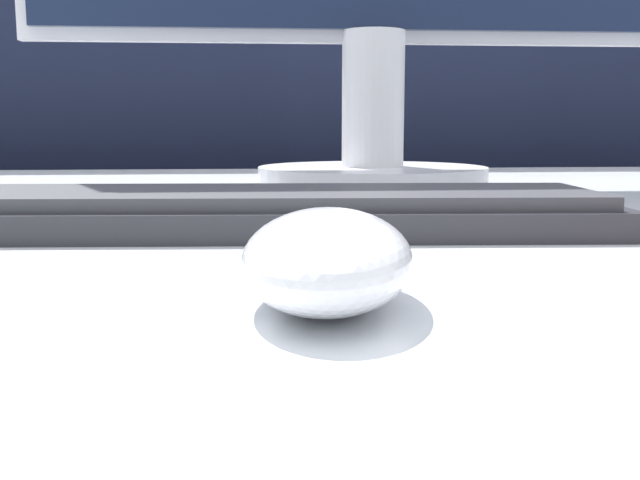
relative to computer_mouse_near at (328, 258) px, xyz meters
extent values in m
cube|color=black|center=(-0.08, 0.93, -0.19)|extent=(5.00, 0.03, 1.12)
ellipsoid|color=white|center=(0.00, 0.00, 0.00)|extent=(0.07, 0.11, 0.03)
cube|color=#28282D|center=(-0.02, 0.19, -0.01)|extent=(0.42, 0.14, 0.02)
cube|color=#38383D|center=(-0.02, 0.19, 0.00)|extent=(0.39, 0.12, 0.01)
cylinder|color=silver|center=(0.09, 0.49, -0.01)|extent=(0.23, 0.23, 0.02)
cylinder|color=silver|center=(0.09, 0.49, 0.07)|extent=(0.06, 0.06, 0.13)
camera|label=1|loc=(-0.02, -0.25, 0.05)|focal=42.00mm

